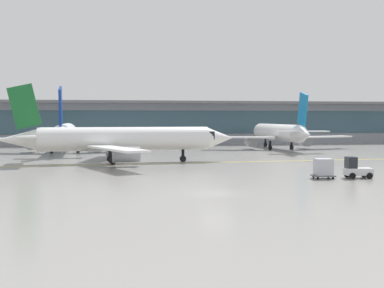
% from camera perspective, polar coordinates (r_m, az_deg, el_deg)
% --- Properties ---
extents(ground_plane, '(400.00, 400.00, 0.00)m').
position_cam_1_polar(ground_plane, '(41.62, 2.71, -5.34)').
color(ground_plane, gray).
extents(taxiway_centreline_stripe, '(109.80, 7.39, 0.01)m').
position_cam_1_polar(taxiway_centreline_stripe, '(67.99, -7.13, -2.17)').
color(taxiway_centreline_stripe, yellow).
rests_on(taxiway_centreline_stripe, ground_plane).
extents(terminal_concourse, '(214.93, 11.00, 9.60)m').
position_cam_1_polar(terminal_concourse, '(119.40, -5.53, 2.35)').
color(terminal_concourse, '#8C939E').
rests_on(terminal_concourse, ground_plane).
extents(gate_airplane_1, '(29.88, 32.05, 10.64)m').
position_cam_1_polar(gate_airplane_1, '(93.24, -13.50, 1.09)').
color(gate_airplane_1, white).
rests_on(gate_airplane_1, ground_plane).
extents(gate_airplane_2, '(28.79, 30.85, 10.25)m').
position_cam_1_polar(gate_airplane_2, '(101.22, 9.30, 1.20)').
color(gate_airplane_2, white).
rests_on(gate_airplane_2, ground_plane).
extents(taxiing_regional_jet, '(30.93, 28.70, 10.24)m').
position_cam_1_polar(taxiing_regional_jet, '(69.75, -7.55, 0.48)').
color(taxiing_regional_jet, white).
rests_on(taxiing_regional_jet, ground_plane).
extents(baggage_tug, '(2.73, 1.84, 2.10)m').
position_cam_1_polar(baggage_tug, '(54.32, 17.25, -2.60)').
color(baggage_tug, silver).
rests_on(baggage_tug, ground_plane).
extents(cargo_dolly_lead, '(2.25, 1.80, 1.94)m').
position_cam_1_polar(cargo_dolly_lead, '(53.19, 13.96, -2.49)').
color(cargo_dolly_lead, '#595B60').
rests_on(cargo_dolly_lead, ground_plane).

